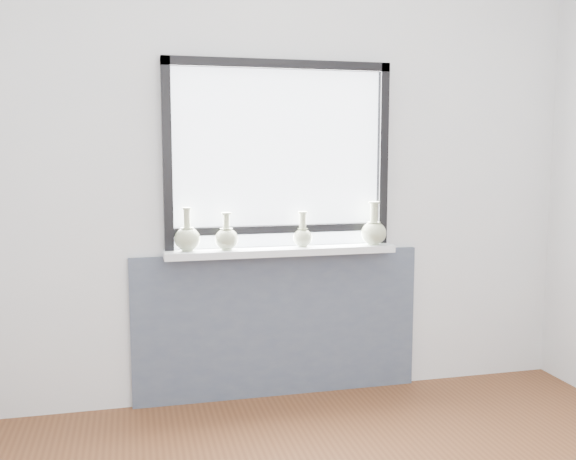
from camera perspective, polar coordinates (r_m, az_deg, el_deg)
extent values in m
cube|color=silver|center=(3.71, -0.96, 4.79)|extent=(3.60, 0.02, 2.60)
cube|color=#4C5564|center=(3.81, -0.83, -8.41)|extent=(1.70, 0.03, 0.86)
cube|color=white|center=(3.65, -0.60, -1.88)|extent=(1.32, 0.18, 0.04)
cube|color=black|center=(3.57, -10.69, 6.58)|extent=(0.05, 0.06, 1.05)
cube|color=black|center=(3.84, 8.39, 6.66)|extent=(0.05, 0.06, 1.05)
cube|color=black|center=(3.68, -0.81, 14.52)|extent=(1.30, 0.06, 0.05)
cube|color=black|center=(3.68, -0.78, 0.09)|extent=(1.20, 0.05, 0.04)
cube|color=white|center=(3.68, -0.88, 6.33)|extent=(1.20, 0.01, 1.00)
cylinder|color=#B0BA92|center=(3.57, -8.93, -1.78)|extent=(0.06, 0.06, 0.01)
ellipsoid|color=#B0BA92|center=(3.56, -8.94, -0.80)|extent=(0.14, 0.14, 0.13)
cone|color=#B0BA92|center=(3.55, -8.96, 0.00)|extent=(0.08, 0.08, 0.03)
cylinder|color=#B0BA92|center=(3.55, -8.98, 0.88)|extent=(0.04, 0.04, 0.12)
cylinder|color=#B0BA92|center=(3.54, -9.00, 1.89)|extent=(0.05, 0.05, 0.01)
cylinder|color=#B0BA92|center=(3.58, -5.47, -1.70)|extent=(0.06, 0.06, 0.01)
ellipsoid|color=#B0BA92|center=(3.57, -5.49, -0.81)|extent=(0.13, 0.13, 0.12)
cone|color=#B0BA92|center=(3.57, -5.49, -0.07)|extent=(0.07, 0.07, 0.03)
cylinder|color=#B0BA92|center=(3.56, -5.50, 0.62)|extent=(0.04, 0.04, 0.10)
cylinder|color=#B0BA92|center=(3.55, -5.51, 1.47)|extent=(0.06, 0.06, 0.01)
cylinder|color=#B0BA92|center=(3.68, 1.31, -1.42)|extent=(0.05, 0.05, 0.01)
ellipsoid|color=#B0BA92|center=(3.68, 1.31, -0.69)|extent=(0.11, 0.11, 0.10)
cone|color=#B0BA92|center=(3.67, 1.31, -0.07)|extent=(0.06, 0.06, 0.03)
cylinder|color=#B0BA92|center=(3.67, 1.31, 0.68)|extent=(0.04, 0.04, 0.10)
cylinder|color=#B0BA92|center=(3.66, 1.32, 1.57)|extent=(0.05, 0.05, 0.01)
cylinder|color=#B0BA92|center=(3.79, 7.60, -1.24)|extent=(0.07, 0.07, 0.01)
ellipsoid|color=#B0BA92|center=(3.78, 7.62, -0.28)|extent=(0.15, 0.15, 0.14)
cone|color=#B0BA92|center=(3.77, 7.63, 0.50)|extent=(0.08, 0.08, 0.03)
cylinder|color=#B0BA92|center=(3.77, 7.65, 1.39)|extent=(0.05, 0.05, 0.13)
cylinder|color=#B0BA92|center=(3.76, 7.66, 2.43)|extent=(0.07, 0.07, 0.01)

